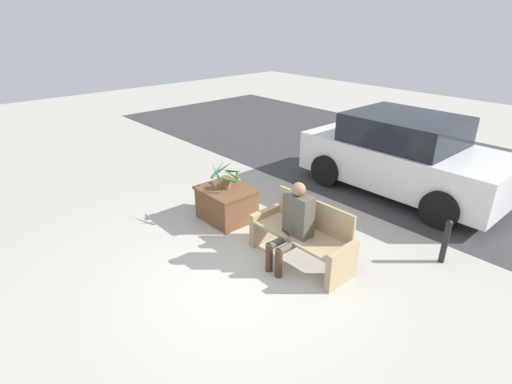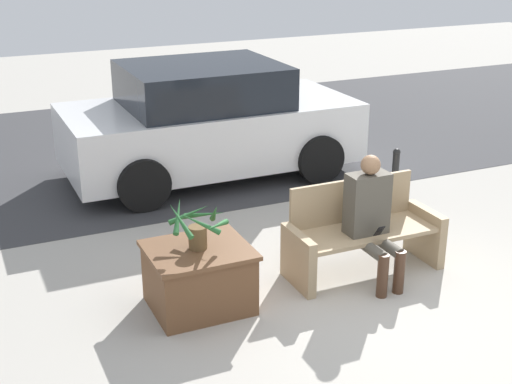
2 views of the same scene
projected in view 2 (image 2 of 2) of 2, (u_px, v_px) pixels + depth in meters
The scene contains 8 objects.
ground_plane at pixel (401, 321), 6.19m from camera, with size 30.00×30.00×0.00m, color #ADA89E.
road_surface at pixel (182, 141), 11.25m from camera, with size 20.00×6.00×0.01m, color #38383A.
bench at pixel (362, 232), 6.98m from camera, with size 1.54×0.58×0.88m.
person_seated at pixel (372, 214), 6.71m from camera, with size 0.40×0.62×1.23m.
planter_box at pixel (199, 276), 6.31m from camera, with size 0.90×0.78×0.58m.
potted_plant at pixel (198, 226), 6.15m from camera, with size 0.54×0.58×0.46m.
parked_car at pixel (208, 122), 9.52m from camera, with size 3.85×1.98×1.53m.
bollard_post at pixel (395, 174), 8.75m from camera, with size 0.09×0.09×0.67m.
Camera 2 is at (-3.36, -4.40, 3.24)m, focal length 50.00 mm.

